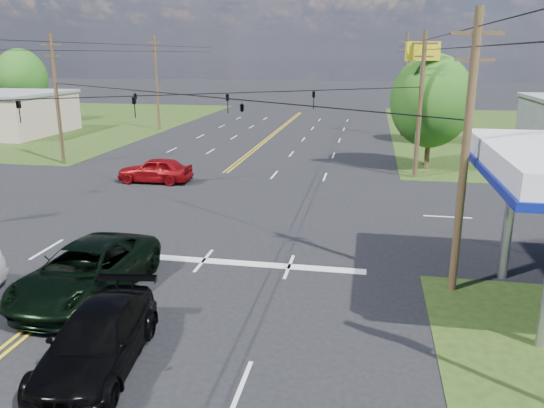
% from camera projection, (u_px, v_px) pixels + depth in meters
% --- Properties ---
extents(ground, '(280.00, 280.00, 0.00)m').
position_uv_depth(ground, '(187.00, 204.00, 29.62)').
color(ground, black).
rests_on(ground, ground).
extents(grass_nw, '(46.00, 48.00, 0.03)m').
position_uv_depth(grass_nw, '(5.00, 121.00, 66.03)').
color(grass_nw, '#223912').
rests_on(grass_nw, ground).
extents(stop_bar, '(10.00, 0.50, 0.02)m').
position_uv_depth(stop_bar, '(240.00, 263.00, 21.18)').
color(stop_bar, silver).
rests_on(stop_bar, ground).
extents(pole_se, '(1.60, 0.28, 9.50)m').
position_uv_depth(pole_se, '(465.00, 153.00, 17.49)').
color(pole_se, '#40331B').
rests_on(pole_se, ground).
extents(pole_nw, '(1.60, 0.28, 9.50)m').
position_uv_depth(pole_nw, '(57.00, 98.00, 39.07)').
color(pole_nw, '#40331B').
rests_on(pole_nw, ground).
extents(pole_ne, '(1.60, 0.28, 9.50)m').
position_uv_depth(pole_ne, '(420.00, 104.00, 34.51)').
color(pole_ne, '#40331B').
rests_on(pole_ne, ground).
extents(pole_left_far, '(1.60, 0.28, 10.00)m').
position_uv_depth(pole_left_far, '(157.00, 82.00, 56.97)').
color(pole_left_far, '#40331B').
rests_on(pole_left_far, ground).
extents(pole_right_far, '(1.60, 0.28, 10.00)m').
position_uv_depth(pole_right_far, '(405.00, 84.00, 52.41)').
color(pole_right_far, '#40331B').
rests_on(pole_right_far, ground).
extents(span_wire_signals, '(26.00, 18.00, 1.13)m').
position_uv_depth(span_wire_signals, '(182.00, 95.00, 27.98)').
color(span_wire_signals, black).
rests_on(span_wire_signals, ground).
extents(power_lines, '(26.04, 100.00, 0.64)m').
position_uv_depth(power_lines, '(165.00, 42.00, 25.38)').
color(power_lines, black).
rests_on(power_lines, ground).
extents(tree_right_a, '(5.70, 5.70, 8.18)m').
position_uv_depth(tree_right_a, '(431.00, 101.00, 37.18)').
color(tree_right_a, '#40331B').
rests_on(tree_right_a, ground).
extents(tree_right_b, '(4.94, 4.94, 7.09)m').
position_uv_depth(tree_right_b, '(446.00, 98.00, 48.27)').
color(tree_right_b, '#40331B').
rests_on(tree_right_b, ground).
extents(tree_far_l, '(6.08, 6.08, 8.72)m').
position_uv_depth(tree_far_l, '(21.00, 78.00, 64.08)').
color(tree_far_l, '#40331B').
rests_on(tree_far_l, ground).
extents(pickup_dkgreen, '(3.25, 6.56, 1.79)m').
position_uv_depth(pickup_dkgreen, '(86.00, 271.00, 18.22)').
color(pickup_dkgreen, black).
rests_on(pickup_dkgreen, ground).
extents(suv_black, '(2.86, 5.65, 1.57)m').
position_uv_depth(suv_black, '(97.00, 340.00, 14.01)').
color(suv_black, black).
rests_on(suv_black, ground).
extents(sedan_red, '(4.80, 1.98, 1.63)m').
position_uv_depth(sedan_red, '(155.00, 170.00, 34.34)').
color(sedan_red, maroon).
rests_on(sedan_red, ground).
extents(polesign_ne, '(2.31, 1.25, 8.84)m').
position_uv_depth(polesign_ne, '(421.00, 71.00, 34.88)').
color(polesign_ne, '#A5A5AA').
rests_on(polesign_ne, ground).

